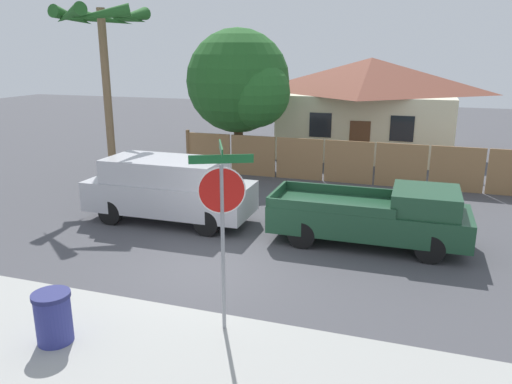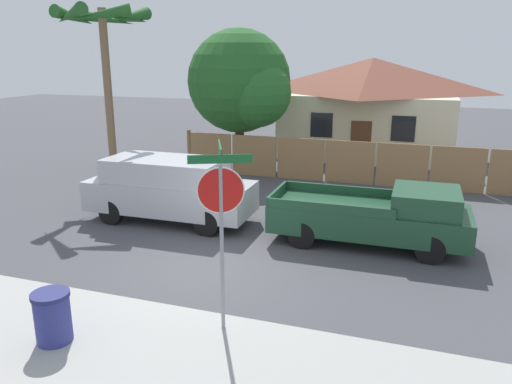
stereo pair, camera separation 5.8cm
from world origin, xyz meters
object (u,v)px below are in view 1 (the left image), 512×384
object	(u,v)px
oak_tree	(242,84)
orange_pickup	(377,216)
red_suv	(169,188)
stop_sign	(222,205)
trash_bin	(53,317)
house	(369,104)
palm_tree	(102,33)

from	to	relation	value
oak_tree	orange_pickup	size ratio (longest dim) A/B	1.16
red_suv	stop_sign	xyz separation A→B (m)	(3.84, -5.15, 1.36)
oak_tree	red_suv	world-z (taller)	oak_tree
orange_pickup	trash_bin	world-z (taller)	orange_pickup
house	palm_tree	size ratio (longest dim) A/B	1.32
oak_tree	palm_tree	size ratio (longest dim) A/B	0.92
house	palm_tree	bearing A→B (deg)	-128.08
orange_pickup	stop_sign	distance (m)	5.84
trash_bin	orange_pickup	bearing A→B (deg)	53.07
stop_sign	trash_bin	world-z (taller)	stop_sign
palm_tree	red_suv	xyz separation A→B (m)	(3.66, -2.57, -4.54)
palm_tree	orange_pickup	size ratio (longest dim) A/B	1.26
house	stop_sign	distance (m)	18.04
oak_tree	trash_bin	distance (m)	14.18
palm_tree	stop_sign	distance (m)	11.22
palm_tree	red_suv	size ratio (longest dim) A/B	1.30
oak_tree	trash_bin	world-z (taller)	oak_tree
oak_tree	stop_sign	xyz separation A→B (m)	(4.13, -12.38, -1.27)
house	red_suv	size ratio (longest dim) A/B	1.72
palm_tree	trash_bin	size ratio (longest dim) A/B	6.91
stop_sign	trash_bin	xyz separation A→B (m)	(-2.65, -1.36, -1.91)
oak_tree	trash_bin	bearing A→B (deg)	-83.86
house	trash_bin	world-z (taller)	house
red_suv	orange_pickup	size ratio (longest dim) A/B	0.98
house	trash_bin	bearing A→B (deg)	-99.49
orange_pickup	oak_tree	bearing A→B (deg)	131.04
house	red_suv	xyz separation A→B (m)	(-4.43, -12.89, -1.39)
oak_tree	red_suv	bearing A→B (deg)	-87.70
red_suv	stop_sign	world-z (taller)	stop_sign
house	stop_sign	xyz separation A→B (m)	(-0.59, -18.03, -0.03)
stop_sign	trash_bin	size ratio (longest dim) A/B	3.69
stop_sign	oak_tree	bearing A→B (deg)	83.50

